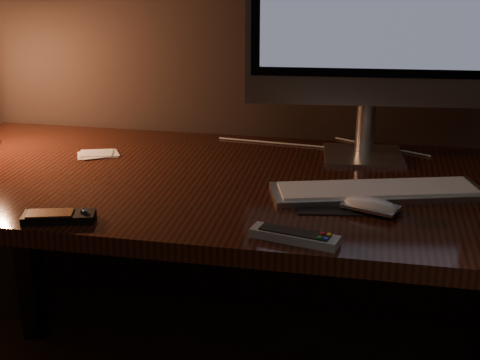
% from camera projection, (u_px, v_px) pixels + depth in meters
% --- Properties ---
extents(desk, '(1.60, 0.75, 0.75)m').
position_uv_depth(desk, '(231.00, 216.00, 1.74)').
color(desk, black).
rests_on(desk, ground).
extents(monitor, '(0.63, 0.20, 0.66)m').
position_uv_depth(monitor, '(373.00, 7.00, 1.64)').
color(monitor, silver).
rests_on(monitor, desk).
extents(keyboard, '(0.50, 0.26, 0.02)m').
position_uv_depth(keyboard, '(377.00, 191.00, 1.53)').
color(keyboard, silver).
rests_on(keyboard, desk).
extents(mousepad, '(0.24, 0.21, 0.00)m').
position_uv_depth(mousepad, '(346.00, 200.00, 1.49)').
color(mousepad, black).
rests_on(mousepad, desk).
extents(mouse, '(0.13, 0.10, 0.02)m').
position_uv_depth(mouse, '(370.00, 207.00, 1.43)').
color(mouse, white).
rests_on(mouse, desk).
extents(media_remote, '(0.16, 0.09, 0.03)m').
position_uv_depth(media_remote, '(59.00, 217.00, 1.38)').
color(media_remote, black).
rests_on(media_remote, desk).
extents(tv_remote, '(0.18, 0.08, 0.02)m').
position_uv_depth(tv_remote, '(295.00, 236.00, 1.29)').
color(tv_remote, gray).
rests_on(tv_remote, desk).
extents(papers, '(0.13, 0.11, 0.01)m').
position_uv_depth(papers, '(98.00, 154.00, 1.80)').
color(papers, white).
rests_on(papers, desk).
extents(cable, '(0.57, 0.18, 0.01)m').
position_uv_depth(cable, '(325.00, 146.00, 1.87)').
color(cable, white).
rests_on(cable, desk).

